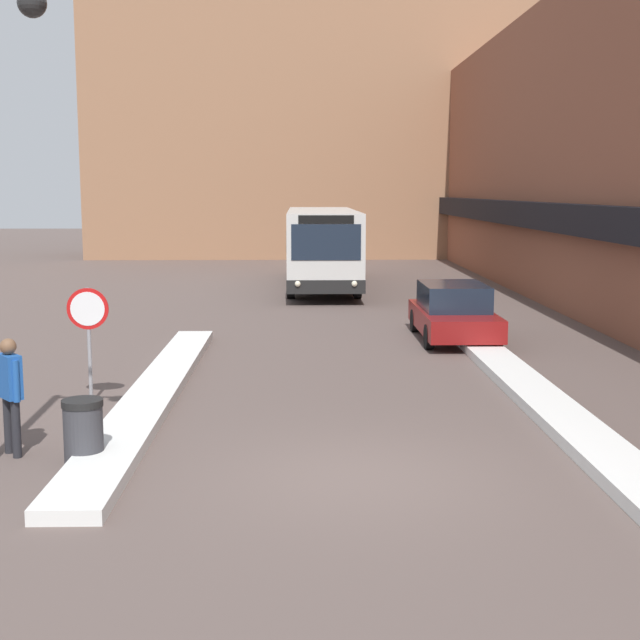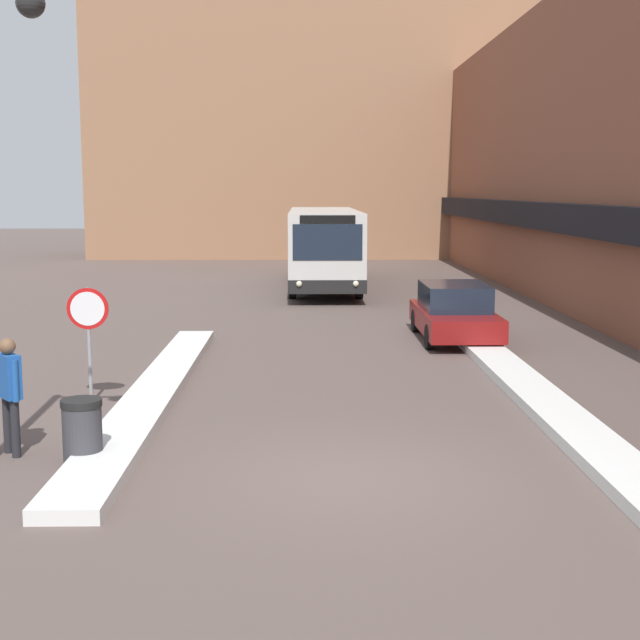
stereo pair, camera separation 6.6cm
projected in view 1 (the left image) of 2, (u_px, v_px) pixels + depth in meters
The scene contains 10 objects.
ground_plane at pixel (360, 477), 12.24m from camera, with size 160.00×160.00×0.00m, color brown.
building_row_right at pixel (571, 158), 35.45m from camera, with size 5.50×60.00×10.40m.
building_backdrop_far at pixel (313, 106), 52.88m from camera, with size 26.00×8.00×17.64m.
snow_bank_left at pixel (155, 391), 17.02m from camera, with size 0.90×13.37×0.20m.
snow_bank_right at pixel (559, 415), 15.22m from camera, with size 0.90×15.08×0.21m.
city_bus at pixel (322, 246), 35.84m from camera, with size 2.70×12.23×3.11m.
parked_car_front at pixel (453, 312), 23.34m from camera, with size 1.88×4.44×1.48m.
stop_sign at pixel (88, 320), 16.23m from camera, with size 0.76×0.08×2.15m.
pedestrian at pixel (10, 385), 13.09m from camera, with size 0.47×0.50×1.76m.
trash_bin at pixel (83, 432), 12.75m from camera, with size 0.59×0.59×0.95m.
Camera 1 is at (-0.82, -11.78, 3.91)m, focal length 50.00 mm.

